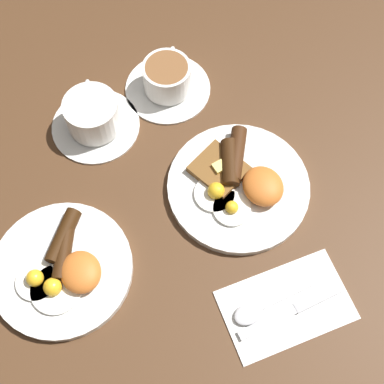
# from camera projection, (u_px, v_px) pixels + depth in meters

# --- Properties ---
(ground_plane) EXTENTS (3.00, 3.00, 0.00)m
(ground_plane) POSITION_uv_depth(u_px,v_px,m) (238.00, 189.00, 0.93)
(ground_plane) COLOR #4C301C
(breakfast_plate_near) EXTENTS (0.25, 0.25, 0.05)m
(breakfast_plate_near) POSITION_uv_depth(u_px,v_px,m) (238.00, 183.00, 0.92)
(breakfast_plate_near) COLOR white
(breakfast_plate_near) RESTS_ON ground_plane
(breakfast_plate_far) EXTENTS (0.23, 0.23, 0.05)m
(breakfast_plate_far) POSITION_uv_depth(u_px,v_px,m) (63.00, 268.00, 0.86)
(breakfast_plate_far) COLOR white
(breakfast_plate_far) RESTS_ON ground_plane
(teacup_near) EXTENTS (0.16, 0.16, 0.07)m
(teacup_near) POSITION_uv_depth(u_px,v_px,m) (167.00, 80.00, 1.00)
(teacup_near) COLOR white
(teacup_near) RESTS_ON ground_plane
(teacup_far) EXTENTS (0.16, 0.16, 0.07)m
(teacup_far) POSITION_uv_depth(u_px,v_px,m) (93.00, 117.00, 0.96)
(teacup_far) COLOR white
(teacup_far) RESTS_ON ground_plane
(napkin) EXTENTS (0.13, 0.20, 0.01)m
(napkin) POSITION_uv_depth(u_px,v_px,m) (286.00, 305.00, 0.84)
(napkin) COLOR white
(napkin) RESTS_ON ground_plane
(knife) EXTENTS (0.02, 0.18, 0.01)m
(knife) POSITION_uv_depth(u_px,v_px,m) (296.00, 308.00, 0.84)
(knife) COLOR silver
(knife) RESTS_ON napkin
(spoon) EXTENTS (0.04, 0.17, 0.01)m
(spoon) POSITION_uv_depth(u_px,v_px,m) (259.00, 309.00, 0.84)
(spoon) COLOR silver
(spoon) RESTS_ON napkin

